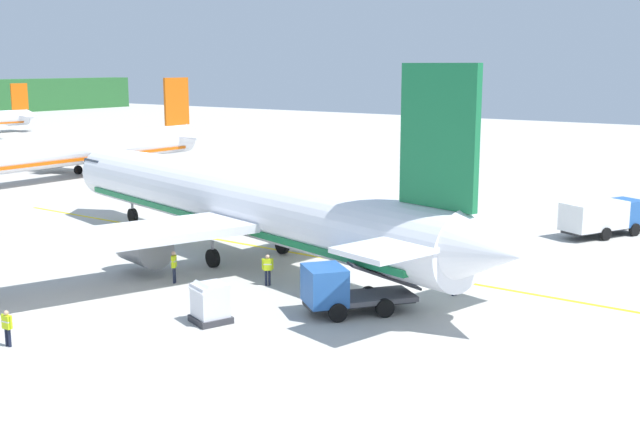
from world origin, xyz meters
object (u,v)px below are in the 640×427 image
(airliner_mid_apron, at_px, (84,149))
(cargo_container_near, at_px, (210,303))
(service_truck_fuel, at_px, (603,216))
(crew_marshaller, at_px, (455,276))
(crew_supervisor, at_px, (7,325))
(crew_loader_right, at_px, (174,264))
(airliner_foreground, at_px, (239,204))
(service_truck_catering, at_px, (341,290))
(crew_loader_left, at_px, (268,267))

(airliner_mid_apron, bearing_deg, cargo_container_near, -121.78)
(airliner_mid_apron, xyz_separation_m, service_truck_fuel, (2.25, -53.60, -1.48))
(crew_marshaller, bearing_deg, airliner_mid_apron, 71.91)
(airliner_mid_apron, bearing_deg, crew_supervisor, -131.39)
(airliner_mid_apron, bearing_deg, crew_loader_right, -121.91)
(airliner_foreground, height_order, crew_marshaller, airliner_foreground)
(crew_supervisor, bearing_deg, airliner_mid_apron, 48.61)
(service_truck_catering, relative_size, cargo_container_near, 2.70)
(service_truck_fuel, relative_size, cargo_container_near, 3.27)
(cargo_container_near, bearing_deg, airliner_foreground, 34.96)
(crew_marshaller, relative_size, crew_supervisor, 1.10)
(cargo_container_near, bearing_deg, crew_marshaller, -34.82)
(airliner_foreground, bearing_deg, service_truck_fuel, -40.37)
(crew_supervisor, bearing_deg, crew_marshaller, -34.13)
(crew_loader_right, bearing_deg, crew_loader_left, -60.18)
(crew_loader_right, bearing_deg, crew_marshaller, -63.43)
(service_truck_fuel, relative_size, service_truck_catering, 1.21)
(cargo_container_near, distance_m, crew_marshaller, 12.85)
(service_truck_catering, height_order, crew_supervisor, service_truck_catering)
(crew_loader_left, bearing_deg, cargo_container_near, -164.72)
(service_truck_catering, bearing_deg, crew_marshaller, -27.29)
(service_truck_fuel, distance_m, crew_supervisor, 39.62)
(service_truck_fuel, bearing_deg, cargo_container_near, 162.45)
(airliner_foreground, height_order, service_truck_catering, airliner_foreground)
(crew_loader_left, distance_m, crew_supervisor, 14.03)
(service_truck_fuel, relative_size, crew_marshaller, 3.83)
(airliner_mid_apron, bearing_deg, crew_marshaller, -108.09)
(airliner_mid_apron, xyz_separation_m, crew_supervisor, (-34.75, -39.43, -1.99))
(crew_loader_right, height_order, crew_supervisor, crew_loader_right)
(cargo_container_near, xyz_separation_m, crew_supervisor, (-7.35, 4.79, 0.01))
(service_truck_catering, bearing_deg, airliner_mid_apron, 64.80)
(crew_marshaller, distance_m, crew_loader_left, 10.00)
(cargo_container_near, relative_size, crew_supervisor, 1.29)
(crew_loader_right, bearing_deg, service_truck_fuel, -31.11)
(service_truck_catering, distance_m, cargo_container_near, 6.27)
(airliner_foreground, xyz_separation_m, crew_loader_right, (-6.46, -0.89, -2.33))
(crew_marshaller, xyz_separation_m, crew_loader_left, (-4.21, 9.07, -0.02))
(airliner_mid_apron, height_order, crew_marshaller, airliner_mid_apron)
(airliner_foreground, height_order, service_truck_fuel, airliner_foreground)
(cargo_container_near, distance_m, crew_loader_left, 6.58)
(airliner_mid_apron, height_order, service_truck_fuel, airliner_mid_apron)
(airliner_foreground, distance_m, crew_supervisor, 17.89)
(airliner_mid_apron, xyz_separation_m, crew_marshaller, (-16.85, -51.56, -1.89))
(service_truck_catering, xyz_separation_m, cargo_container_near, (-4.59, 4.26, -0.27))
(crew_loader_right, bearing_deg, airliner_foreground, 7.88)
(crew_marshaller, bearing_deg, crew_loader_right, 116.57)
(crew_supervisor, bearing_deg, service_truck_fuel, -20.96)
(crew_loader_left, xyz_separation_m, crew_loader_right, (-2.59, 4.51, 0.04))
(airliner_foreground, xyz_separation_m, crew_loader_left, (-3.87, -5.41, -2.37))
(service_truck_fuel, height_order, cargo_container_near, service_truck_fuel)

